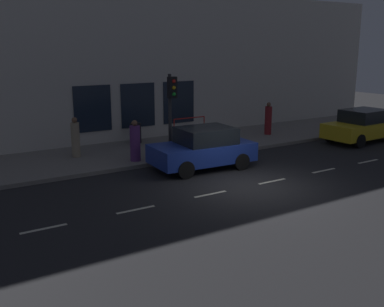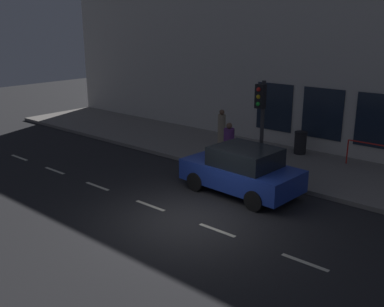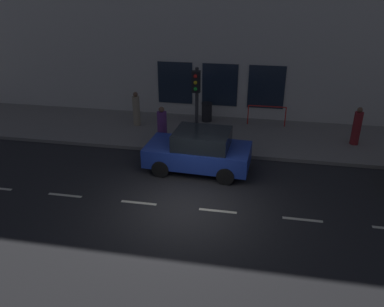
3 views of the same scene
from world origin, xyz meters
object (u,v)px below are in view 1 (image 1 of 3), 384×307
at_px(pedestrian_2, 75,139).
at_px(trash_bin, 136,133).
at_px(traffic_light, 171,100).
at_px(parked_car_0, 362,126).
at_px(pedestrian_0, 268,120).
at_px(parked_car_1, 203,148).
at_px(pedestrian_1, 135,142).

height_order(pedestrian_2, trash_bin, pedestrian_2).
bearing_deg(traffic_light, pedestrian_2, 56.87).
distance_m(parked_car_0, pedestrian_0, 4.53).
bearing_deg(pedestrian_2, pedestrian_0, 172.98).
height_order(parked_car_1, pedestrian_1, pedestrian_1).
height_order(traffic_light, pedestrian_0, traffic_light).
relative_size(parked_car_1, trash_bin, 4.23).
relative_size(parked_car_1, pedestrian_0, 2.40).
xyz_separation_m(traffic_light, pedestrian_2, (2.15, 3.29, -1.56)).
distance_m(traffic_light, pedestrian_1, 2.21).
bearing_deg(pedestrian_1, trash_bin, -4.17).
relative_size(parked_car_0, trash_bin, 4.31).
distance_m(traffic_light, trash_bin, 3.78).
distance_m(traffic_light, pedestrian_0, 7.00).
bearing_deg(traffic_light, parked_car_1, -166.35).
relative_size(pedestrian_2, trash_bin, 1.74).
relative_size(pedestrian_0, trash_bin, 1.76).
bearing_deg(trash_bin, pedestrian_2, 109.55).
height_order(pedestrian_0, pedestrian_1, pedestrian_0).
distance_m(pedestrian_1, pedestrian_2, 2.60).
bearing_deg(parked_car_1, pedestrian_1, 48.15).
bearing_deg(parked_car_1, pedestrian_0, -58.94).
relative_size(traffic_light, parked_car_1, 0.85).
bearing_deg(traffic_light, pedestrian_0, -76.27).
xyz_separation_m(parked_car_0, parked_car_1, (0.01, 9.31, 0.00)).
distance_m(parked_car_0, trash_bin, 10.96).
bearing_deg(pedestrian_1, pedestrian_0, -58.81).
bearing_deg(trash_bin, parked_car_1, -174.81).
relative_size(pedestrian_1, pedestrian_2, 0.99).
relative_size(parked_car_0, pedestrian_2, 2.47).
bearing_deg(pedestrian_2, trash_bin, -164.43).
distance_m(parked_car_0, pedestrian_1, 11.40).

